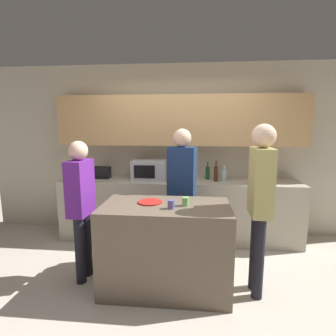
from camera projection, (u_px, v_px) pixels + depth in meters
ground_plane at (171, 293)px, 2.77m from camera, size 14.00×14.00×0.00m
back_wall at (180, 139)px, 4.15m from camera, size 6.40×0.40×2.70m
back_counter at (179, 209)px, 4.06m from camera, size 3.60×0.62×0.93m
kitchen_island at (166, 247)px, 2.82m from camera, size 1.35×0.72×0.93m
microwave at (150, 170)px, 4.04m from camera, size 0.52×0.39×0.30m
toaster at (102, 173)px, 4.12m from camera, size 0.26×0.16×0.18m
potted_plant at (265, 168)px, 3.86m from camera, size 0.14×0.14×0.39m
bottle_0 at (208, 173)px, 4.03m from camera, size 0.06×0.06×0.27m
bottle_1 at (216, 173)px, 3.89m from camera, size 0.06×0.06×0.31m
bottle_2 at (224, 175)px, 3.94m from camera, size 0.09×0.09×0.24m
plate_on_island at (150, 202)px, 2.81m from camera, size 0.26×0.26×0.01m
cup_0 at (171, 204)px, 2.61m from camera, size 0.07×0.07×0.09m
cup_1 at (185, 202)px, 2.70m from camera, size 0.07×0.07×0.09m
person_left at (260, 195)px, 2.61m from camera, size 0.23×0.34×1.77m
person_center at (182, 183)px, 3.32m from camera, size 0.37×0.26×1.72m
person_right at (81, 200)px, 2.89m from camera, size 0.21×0.35×1.59m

